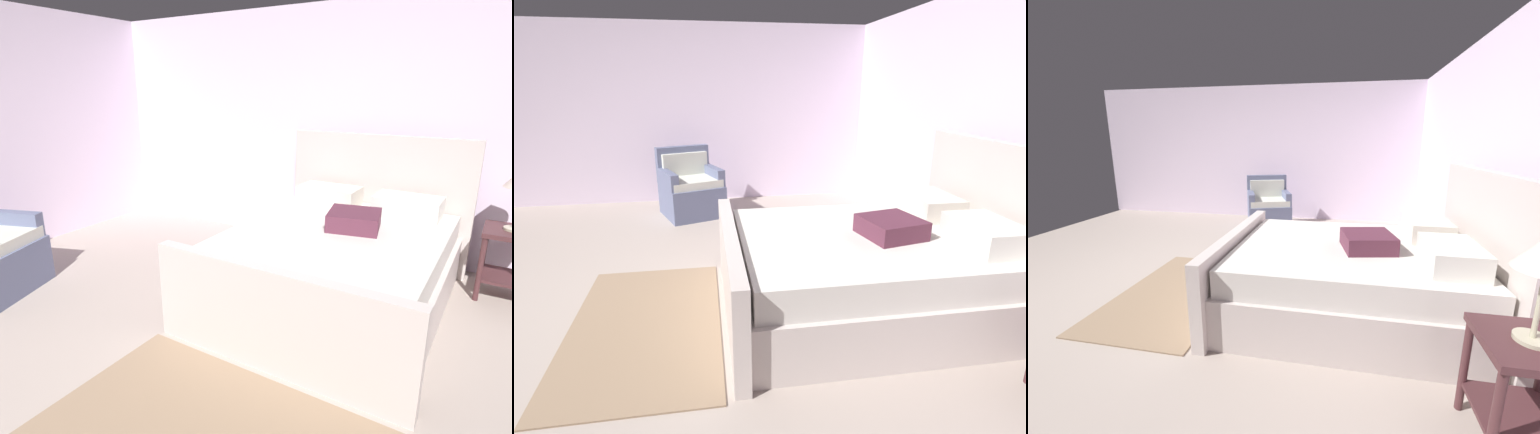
# 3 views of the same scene
# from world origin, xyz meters

# --- Properties ---
(ground_plane) EXTENTS (6.38, 6.25, 0.02)m
(ground_plane) POSITION_xyz_m (0.00, 0.00, -0.01)
(ground_plane) COLOR #AF9F94
(wall_back) EXTENTS (6.50, 0.12, 2.53)m
(wall_back) POSITION_xyz_m (0.00, 3.18, 1.27)
(wall_back) COLOR silver
(wall_back) RESTS_ON ground
(wall_side_left) EXTENTS (0.12, 6.37, 2.53)m
(wall_side_left) POSITION_xyz_m (-3.25, 0.00, 1.27)
(wall_side_left) COLOR white
(wall_side_left) RESTS_ON ground
(bed) EXTENTS (1.77, 2.20, 1.29)m
(bed) POSITION_xyz_m (0.24, 1.95, 0.35)
(bed) COLOR beige
(bed) RESTS_ON ground
(armchair) EXTENTS (0.93, 0.93, 0.90)m
(armchair) POSITION_xyz_m (-2.45, 0.48, 0.35)
(armchair) COLOR slate
(armchair) RESTS_ON ground
(area_rug) EXTENTS (1.81, 1.10, 0.01)m
(area_rug) POSITION_xyz_m (0.24, 0.19, 0.01)
(area_rug) COLOR #967A5E
(area_rug) RESTS_ON ground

